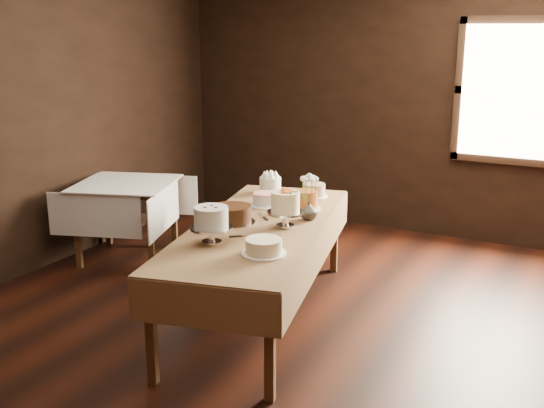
{
  "coord_description": "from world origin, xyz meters",
  "views": [
    {
      "loc": [
        2.2,
        -3.94,
        2.22
      ],
      "look_at": [
        0.0,
        0.2,
        0.95
      ],
      "focal_mm": 43.22,
      "sensor_mm": 36.0,
      "label": 1
    }
  ],
  "objects_px": {
    "display_table": "(260,232)",
    "cake_server_d": "(300,216)",
    "cake_caramel": "(306,201)",
    "cake_server_c": "(262,215)",
    "cake_server_b": "(281,243)",
    "cake_speckled": "(314,191)",
    "cake_cream": "(264,247)",
    "flower_vase": "(309,211)",
    "cake_server_a": "(252,236)",
    "cake_meringue": "(270,186)",
    "side_table": "(126,192)",
    "cake_swirl": "(211,227)",
    "cake_server_e": "(218,231)",
    "cake_flowers": "(285,211)",
    "cake_chocolate": "(232,215)",
    "cake_lattice": "(266,200)"
  },
  "relations": [
    {
      "from": "display_table",
      "to": "cake_server_d",
      "type": "bearing_deg",
      "value": 63.14
    },
    {
      "from": "cake_caramel",
      "to": "cake_server_c",
      "type": "height_order",
      "value": "cake_caramel"
    },
    {
      "from": "cake_server_b",
      "to": "cake_server_d",
      "type": "bearing_deg",
      "value": 162.3
    },
    {
      "from": "cake_speckled",
      "to": "cake_cream",
      "type": "height_order",
      "value": "cake_speckled"
    },
    {
      "from": "flower_vase",
      "to": "cake_server_a",
      "type": "bearing_deg",
      "value": -107.59
    },
    {
      "from": "display_table",
      "to": "cake_server_b",
      "type": "height_order",
      "value": "cake_server_b"
    },
    {
      "from": "cake_server_c",
      "to": "cake_server_d",
      "type": "height_order",
      "value": "same"
    },
    {
      "from": "cake_server_a",
      "to": "cake_server_b",
      "type": "relative_size",
      "value": 1.0
    },
    {
      "from": "cake_meringue",
      "to": "cake_server_b",
      "type": "relative_size",
      "value": 1.0
    },
    {
      "from": "side_table",
      "to": "cake_meringue",
      "type": "height_order",
      "value": "cake_meringue"
    },
    {
      "from": "cake_swirl",
      "to": "display_table",
      "type": "bearing_deg",
      "value": 81.05
    },
    {
      "from": "cake_server_c",
      "to": "cake_server_e",
      "type": "xyz_separation_m",
      "value": [
        -0.07,
        -0.53,
        0.0
      ]
    },
    {
      "from": "cake_flowers",
      "to": "cake_server_d",
      "type": "bearing_deg",
      "value": 93.53
    },
    {
      "from": "cake_flowers",
      "to": "cake_meringue",
      "type": "bearing_deg",
      "value": 124.33
    },
    {
      "from": "side_table",
      "to": "cake_server_b",
      "type": "bearing_deg",
      "value": -23.14
    },
    {
      "from": "cake_flowers",
      "to": "cake_server_a",
      "type": "height_order",
      "value": "cake_flowers"
    },
    {
      "from": "cake_server_c",
      "to": "flower_vase",
      "type": "bearing_deg",
      "value": -124.89
    },
    {
      "from": "cake_server_b",
      "to": "cake_meringue",
      "type": "bearing_deg",
      "value": 179.08
    },
    {
      "from": "cake_caramel",
      "to": "cake_server_b",
      "type": "relative_size",
      "value": 1.04
    },
    {
      "from": "cake_flowers",
      "to": "cake_server_a",
      "type": "distance_m",
      "value": 0.36
    },
    {
      "from": "cake_caramel",
      "to": "cake_flowers",
      "type": "height_order",
      "value": "cake_flowers"
    },
    {
      "from": "cake_swirl",
      "to": "flower_vase",
      "type": "distance_m",
      "value": 0.92
    },
    {
      "from": "cake_speckled",
      "to": "cake_swirl",
      "type": "distance_m",
      "value": 1.52
    },
    {
      "from": "cake_server_c",
      "to": "cake_server_e",
      "type": "distance_m",
      "value": 0.53
    },
    {
      "from": "cake_speckled",
      "to": "cake_server_b",
      "type": "bearing_deg",
      "value": -75.51
    },
    {
      "from": "display_table",
      "to": "cake_swirl",
      "type": "height_order",
      "value": "cake_swirl"
    },
    {
      "from": "cake_server_a",
      "to": "flower_vase",
      "type": "height_order",
      "value": "flower_vase"
    },
    {
      "from": "side_table",
      "to": "cake_caramel",
      "type": "relative_size",
      "value": 4.61
    },
    {
      "from": "cake_meringue",
      "to": "cake_server_b",
      "type": "distance_m",
      "value": 1.44
    },
    {
      "from": "cake_speckled",
      "to": "cake_caramel",
      "type": "relative_size",
      "value": 0.99
    },
    {
      "from": "cake_chocolate",
      "to": "cake_swirl",
      "type": "relative_size",
      "value": 1.22
    },
    {
      "from": "cake_flowers",
      "to": "cake_cream",
      "type": "distance_m",
      "value": 0.64
    },
    {
      "from": "side_table",
      "to": "cake_meringue",
      "type": "distance_m",
      "value": 1.47
    },
    {
      "from": "cake_speckled",
      "to": "cake_server_c",
      "type": "xyz_separation_m",
      "value": [
        -0.13,
        -0.73,
        -0.05
      ]
    },
    {
      "from": "cake_speckled",
      "to": "cake_chocolate",
      "type": "height_order",
      "value": "cake_chocolate"
    },
    {
      "from": "cake_cream",
      "to": "cake_swirl",
      "type": "bearing_deg",
      "value": 175.84
    },
    {
      "from": "display_table",
      "to": "cake_server_d",
      "type": "height_order",
      "value": "cake_server_d"
    },
    {
      "from": "cake_meringue",
      "to": "cake_flowers",
      "type": "distance_m",
      "value": 1.05
    },
    {
      "from": "cake_server_d",
      "to": "flower_vase",
      "type": "distance_m",
      "value": 0.12
    },
    {
      "from": "cake_lattice",
      "to": "cake_meringue",
      "type": "bearing_deg",
      "value": 113.15
    },
    {
      "from": "cake_swirl",
      "to": "cake_flowers",
      "type": "bearing_deg",
      "value": 64.6
    },
    {
      "from": "cake_swirl",
      "to": "cake_meringue",
      "type": "bearing_deg",
      "value": 102.1
    },
    {
      "from": "cake_server_e",
      "to": "cake_server_c",
      "type": "bearing_deg",
      "value": 67.67
    },
    {
      "from": "cake_cream",
      "to": "cake_server_b",
      "type": "bearing_deg",
      "value": 90.57
    },
    {
      "from": "cake_cream",
      "to": "cake_server_d",
      "type": "xyz_separation_m",
      "value": [
        -0.17,
        0.92,
        -0.05
      ]
    },
    {
      "from": "flower_vase",
      "to": "cake_caramel",
      "type": "bearing_deg",
      "value": 119.13
    },
    {
      "from": "cake_server_e",
      "to": "cake_swirl",
      "type": "bearing_deg",
      "value": -81.59
    },
    {
      "from": "cake_server_e",
      "to": "cake_caramel",
      "type": "bearing_deg",
      "value": 55.46
    },
    {
      "from": "cake_lattice",
      "to": "cake_flowers",
      "type": "xyz_separation_m",
      "value": [
        0.42,
        -0.46,
        0.08
      ]
    },
    {
      "from": "cake_swirl",
      "to": "cake_server_e",
      "type": "bearing_deg",
      "value": 112.89
    }
  ]
}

